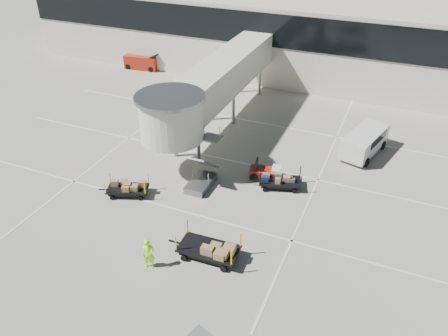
{
  "coord_description": "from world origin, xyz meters",
  "views": [
    {
      "loc": [
        9.92,
        -17.46,
        17.54
      ],
      "look_at": [
        0.38,
        4.95,
        2.0
      ],
      "focal_mm": 35.0,
      "sensor_mm": 36.0,
      "label": 1
    }
  ],
  "objects_px": {
    "baggage_tug": "(266,172)",
    "suitcase_cart": "(281,181)",
    "minivan": "(365,140)",
    "belt_loader": "(142,62)",
    "box_cart_near": "(210,249)",
    "ground_worker": "(148,254)",
    "box_cart_far": "(128,188)"
  },
  "relations": [
    {
      "from": "minivan",
      "to": "baggage_tug",
      "type": "bearing_deg",
      "value": -117.18
    },
    {
      "from": "box_cart_far",
      "to": "belt_loader",
      "type": "distance_m",
      "value": 25.12
    },
    {
      "from": "ground_worker",
      "to": "belt_loader",
      "type": "xyz_separation_m",
      "value": [
        -17.35,
        27.09,
        -0.18
      ]
    },
    {
      "from": "box_cart_near",
      "to": "minivan",
      "type": "relative_size",
      "value": 0.8
    },
    {
      "from": "baggage_tug",
      "to": "box_cart_near",
      "type": "height_order",
      "value": "box_cart_near"
    },
    {
      "from": "baggage_tug",
      "to": "box_cart_near",
      "type": "xyz_separation_m",
      "value": [
        -0.33,
        -8.82,
        0.1
      ]
    },
    {
      "from": "baggage_tug",
      "to": "ground_worker",
      "type": "distance_m",
      "value": 11.26
    },
    {
      "from": "minivan",
      "to": "ground_worker",
      "type": "bearing_deg",
      "value": -102.36
    },
    {
      "from": "box_cart_near",
      "to": "ground_worker",
      "type": "distance_m",
      "value": 3.42
    },
    {
      "from": "baggage_tug",
      "to": "minivan",
      "type": "bearing_deg",
      "value": 36.81
    },
    {
      "from": "box_cart_near",
      "to": "box_cart_far",
      "type": "distance_m",
      "value": 8.31
    },
    {
      "from": "box_cart_near",
      "to": "belt_loader",
      "type": "distance_m",
      "value": 32.16
    },
    {
      "from": "belt_loader",
      "to": "suitcase_cart",
      "type": "bearing_deg",
      "value": -43.15
    },
    {
      "from": "box_cart_near",
      "to": "minivan",
      "type": "bearing_deg",
      "value": 65.19
    },
    {
      "from": "baggage_tug",
      "to": "ground_worker",
      "type": "relative_size",
      "value": 1.23
    },
    {
      "from": "box_cart_far",
      "to": "ground_worker",
      "type": "relative_size",
      "value": 1.8
    },
    {
      "from": "box_cart_far",
      "to": "suitcase_cart",
      "type": "bearing_deg",
      "value": 7.09
    },
    {
      "from": "suitcase_cart",
      "to": "ground_worker",
      "type": "xyz_separation_m",
      "value": [
        -4.38,
        -10.19,
        0.46
      ]
    },
    {
      "from": "baggage_tug",
      "to": "suitcase_cart",
      "type": "height_order",
      "value": "baggage_tug"
    },
    {
      "from": "belt_loader",
      "to": "baggage_tug",
      "type": "bearing_deg",
      "value": -43.79
    },
    {
      "from": "suitcase_cart",
      "to": "minivan",
      "type": "distance_m",
      "value": 8.54
    },
    {
      "from": "minivan",
      "to": "box_cart_near",
      "type": "bearing_deg",
      "value": -97.08
    },
    {
      "from": "box_cart_far",
      "to": "minivan",
      "type": "relative_size",
      "value": 0.65
    },
    {
      "from": "box_cart_far",
      "to": "ground_worker",
      "type": "bearing_deg",
      "value": -68.17
    },
    {
      "from": "ground_worker",
      "to": "belt_loader",
      "type": "height_order",
      "value": "belt_loader"
    },
    {
      "from": "baggage_tug",
      "to": "box_cart_far",
      "type": "bearing_deg",
      "value": -156.09
    },
    {
      "from": "suitcase_cart",
      "to": "ground_worker",
      "type": "height_order",
      "value": "ground_worker"
    },
    {
      "from": "suitcase_cart",
      "to": "ground_worker",
      "type": "distance_m",
      "value": 11.1
    },
    {
      "from": "suitcase_cart",
      "to": "box_cart_near",
      "type": "height_order",
      "value": "box_cart_near"
    },
    {
      "from": "suitcase_cart",
      "to": "box_cart_far",
      "type": "height_order",
      "value": "suitcase_cart"
    },
    {
      "from": "minivan",
      "to": "belt_loader",
      "type": "xyz_separation_m",
      "value": [
        -26.38,
        9.76,
        -0.35
      ]
    },
    {
      "from": "minivan",
      "to": "belt_loader",
      "type": "bearing_deg",
      "value": 174.85
    }
  ]
}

